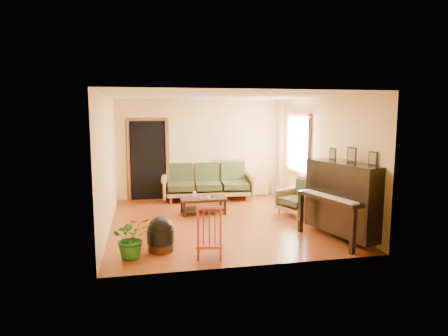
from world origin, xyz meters
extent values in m
plane|color=#61250C|center=(0.00, 0.00, 0.00)|extent=(5.00, 5.00, 0.00)
cube|color=black|center=(-1.45, 2.48, 1.02)|extent=(1.08, 0.16, 2.05)
cube|color=white|center=(2.21, 1.30, 1.50)|extent=(0.12, 1.36, 1.46)
cube|color=olive|center=(0.06, 2.13, 0.50)|extent=(2.40, 1.13, 1.00)
cube|color=black|center=(-0.28, 0.71, 0.18)|extent=(1.03, 0.58, 0.37)
cube|color=olive|center=(1.75, 0.14, 0.42)|extent=(1.05, 1.07, 0.83)
cube|color=black|center=(2.01, -1.55, 0.69)|extent=(1.31, 1.76, 1.39)
cylinder|color=black|center=(-1.33, -1.55, 0.22)|extent=(0.50, 0.50, 0.43)
cube|color=maroon|center=(-0.59, -2.00, 0.43)|extent=(0.47, 0.50, 0.86)
cube|color=#BC843E|center=(1.53, 2.34, 0.33)|extent=(0.51, 0.24, 0.66)
cylinder|color=#3757A7|center=(1.95, 2.23, 0.13)|extent=(0.24, 0.24, 0.25)
imported|color=#1D5618|center=(-1.79, -1.79, 0.33)|extent=(0.69, 0.63, 0.66)
imported|color=maroon|center=(-0.40, 0.57, 0.38)|extent=(0.29, 0.31, 0.02)
cylinder|color=white|center=(-0.46, 0.84, 0.43)|extent=(0.08, 0.08, 0.12)
cylinder|color=white|center=(-0.16, 0.66, 0.40)|extent=(0.11, 0.11, 0.05)
cube|color=black|center=(-0.11, 0.73, 0.38)|extent=(0.17, 0.08, 0.02)
camera|label=1|loc=(-1.58, -7.99, 2.28)|focal=32.00mm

